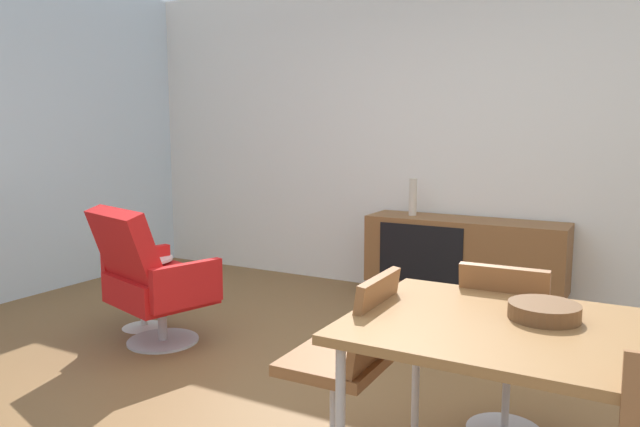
{
  "coord_description": "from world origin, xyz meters",
  "views": [
    {
      "loc": [
        1.52,
        -2.45,
        1.43
      ],
      "look_at": [
        -0.06,
        0.4,
        0.98
      ],
      "focal_mm": 33.39,
      "sensor_mm": 36.0,
      "label": 1
    }
  ],
  "objects_px": {
    "vase_cobalt": "(413,197)",
    "dining_chair_near_window": "(347,361)",
    "sideboard": "(464,253)",
    "wooden_bowl_on_table": "(544,311)",
    "lounge_chair_red": "(151,277)",
    "fruit_bowl": "(141,252)",
    "dining_table": "(578,346)",
    "side_table_round": "(143,284)",
    "dining_chair_back_left": "(506,342)"
  },
  "relations": [
    {
      "from": "vase_cobalt",
      "to": "dining_chair_near_window",
      "type": "relative_size",
      "value": 0.37
    },
    {
      "from": "sideboard",
      "to": "wooden_bowl_on_table",
      "type": "height_order",
      "value": "wooden_bowl_on_table"
    },
    {
      "from": "lounge_chair_red",
      "to": "fruit_bowl",
      "type": "xyz_separation_m",
      "value": [
        -0.32,
        0.23,
        0.1
      ]
    },
    {
      "from": "dining_table",
      "to": "side_table_round",
      "type": "relative_size",
      "value": 3.08
    },
    {
      "from": "vase_cobalt",
      "to": "dining_table",
      "type": "height_order",
      "value": "vase_cobalt"
    },
    {
      "from": "sideboard",
      "to": "vase_cobalt",
      "type": "height_order",
      "value": "vase_cobalt"
    },
    {
      "from": "vase_cobalt",
      "to": "dining_table",
      "type": "xyz_separation_m",
      "value": [
        1.56,
        -2.6,
        -0.18
      ]
    },
    {
      "from": "dining_chair_near_window",
      "to": "dining_chair_back_left",
      "type": "distance_m",
      "value": 0.78
    },
    {
      "from": "sideboard",
      "to": "dining_chair_back_left",
      "type": "relative_size",
      "value": 1.87
    },
    {
      "from": "sideboard",
      "to": "dining_chair_back_left",
      "type": "height_order",
      "value": "dining_chair_back_left"
    },
    {
      "from": "sideboard",
      "to": "dining_chair_back_left",
      "type": "bearing_deg",
      "value": -69.55
    },
    {
      "from": "wooden_bowl_on_table",
      "to": "sideboard",
      "type": "bearing_deg",
      "value": 111.49
    },
    {
      "from": "vase_cobalt",
      "to": "dining_chair_back_left",
      "type": "relative_size",
      "value": 0.37
    },
    {
      "from": "dining_table",
      "to": "lounge_chair_red",
      "type": "xyz_separation_m",
      "value": [
        -2.68,
        0.68,
        -0.23
      ]
    },
    {
      "from": "dining_table",
      "to": "wooden_bowl_on_table",
      "type": "bearing_deg",
      "value": 138.49
    },
    {
      "from": "dining_chair_near_window",
      "to": "fruit_bowl",
      "type": "distance_m",
      "value": 2.3
    },
    {
      "from": "vase_cobalt",
      "to": "side_table_round",
      "type": "relative_size",
      "value": 0.6
    },
    {
      "from": "dining_chair_near_window",
      "to": "vase_cobalt",
      "type": "bearing_deg",
      "value": 104.47
    },
    {
      "from": "sideboard",
      "to": "lounge_chair_red",
      "type": "xyz_separation_m",
      "value": [
        -1.57,
        -1.91,
        0.03
      ]
    },
    {
      "from": "dining_chair_near_window",
      "to": "dining_chair_back_left",
      "type": "relative_size",
      "value": 1.0
    },
    {
      "from": "dining_table",
      "to": "sideboard",
      "type": "bearing_deg",
      "value": 113.11
    },
    {
      "from": "sideboard",
      "to": "dining_table",
      "type": "bearing_deg",
      "value": -66.89
    },
    {
      "from": "dining_table",
      "to": "dining_chair_back_left",
      "type": "xyz_separation_m",
      "value": [
        -0.35,
        0.56,
        -0.23
      ]
    },
    {
      "from": "wooden_bowl_on_table",
      "to": "lounge_chair_red",
      "type": "bearing_deg",
      "value": 167.5
    },
    {
      "from": "dining_table",
      "to": "dining_chair_back_left",
      "type": "distance_m",
      "value": 0.7
    },
    {
      "from": "dining_table",
      "to": "dining_chair_back_left",
      "type": "height_order",
      "value": "dining_chair_back_left"
    },
    {
      "from": "wooden_bowl_on_table",
      "to": "dining_table",
      "type": "bearing_deg",
      "value": -41.51
    },
    {
      "from": "lounge_chair_red",
      "to": "dining_chair_near_window",
      "type": "bearing_deg",
      "value": -20.81
    },
    {
      "from": "dining_table",
      "to": "dining_chair_near_window",
      "type": "xyz_separation_m",
      "value": [
        -0.89,
        0.0,
        -0.23
      ]
    },
    {
      "from": "sideboard",
      "to": "lounge_chair_red",
      "type": "relative_size",
      "value": 1.69
    },
    {
      "from": "dining_chair_near_window",
      "to": "lounge_chair_red",
      "type": "xyz_separation_m",
      "value": [
        -1.79,
        0.68,
        -0.0
      ]
    },
    {
      "from": "vase_cobalt",
      "to": "sideboard",
      "type": "bearing_deg",
      "value": -0.24
    },
    {
      "from": "dining_table",
      "to": "fruit_bowl",
      "type": "xyz_separation_m",
      "value": [
        -3.0,
        0.91,
        -0.13
      ]
    },
    {
      "from": "vase_cobalt",
      "to": "fruit_bowl",
      "type": "relative_size",
      "value": 1.57
    },
    {
      "from": "dining_chair_back_left",
      "to": "fruit_bowl",
      "type": "height_order",
      "value": "dining_chair_back_left"
    },
    {
      "from": "dining_chair_near_window",
      "to": "dining_chair_back_left",
      "type": "xyz_separation_m",
      "value": [
        0.54,
        0.56,
        0.0
      ]
    },
    {
      "from": "dining_chair_back_left",
      "to": "lounge_chair_red",
      "type": "relative_size",
      "value": 0.9
    },
    {
      "from": "wooden_bowl_on_table",
      "to": "lounge_chair_red",
      "type": "xyz_separation_m",
      "value": [
        -2.55,
        0.57,
        -0.3
      ]
    },
    {
      "from": "dining_table",
      "to": "fruit_bowl",
      "type": "distance_m",
      "value": 3.14
    },
    {
      "from": "dining_chair_back_left",
      "to": "fruit_bowl",
      "type": "xyz_separation_m",
      "value": [
        -2.65,
        0.35,
        0.09
      ]
    },
    {
      "from": "dining_table",
      "to": "dining_chair_near_window",
      "type": "height_order",
      "value": "dining_chair_near_window"
    },
    {
      "from": "vase_cobalt",
      "to": "wooden_bowl_on_table",
      "type": "bearing_deg",
      "value": -60.1
    },
    {
      "from": "dining_table",
      "to": "vase_cobalt",
      "type": "bearing_deg",
      "value": 120.96
    },
    {
      "from": "vase_cobalt",
      "to": "dining_chair_back_left",
      "type": "xyz_separation_m",
      "value": [
        1.21,
        -2.04,
        -0.41
      ]
    },
    {
      "from": "lounge_chair_red",
      "to": "dining_table",
      "type": "bearing_deg",
      "value": -14.28
    },
    {
      "from": "dining_table",
      "to": "wooden_bowl_on_table",
      "type": "xyz_separation_m",
      "value": [
        -0.13,
        0.12,
        0.07
      ]
    },
    {
      "from": "sideboard",
      "to": "fruit_bowl",
      "type": "relative_size",
      "value": 8.0
    },
    {
      "from": "vase_cobalt",
      "to": "fruit_bowl",
      "type": "bearing_deg",
      "value": -130.55
    },
    {
      "from": "dining_table",
      "to": "lounge_chair_red",
      "type": "distance_m",
      "value": 2.78
    },
    {
      "from": "fruit_bowl",
      "to": "vase_cobalt",
      "type": "bearing_deg",
      "value": 49.45
    }
  ]
}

